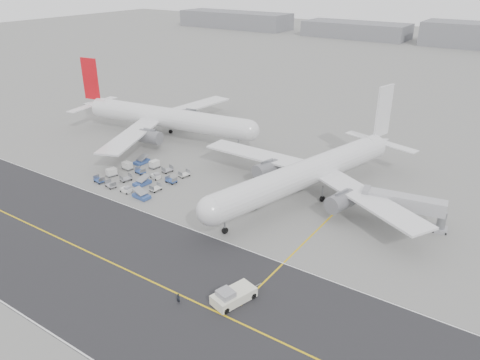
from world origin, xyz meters
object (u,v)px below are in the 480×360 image
Objects in this scene: airliner_a at (164,117)px; ground_crew_a at (178,299)px; jet_bridge at (405,204)px; pushback_tug at (233,296)px; airliner_b at (310,172)px.

airliner_a reaches higher than ground_crew_a.
jet_bridge is at bearing 61.05° from ground_crew_a.
ground_crew_a is at bearing -126.44° from pushback_tug.
ground_crew_a is at bearing -144.02° from airliner_a.
jet_bridge reaches higher than pushback_tug.
airliner_b is 42.32m from ground_crew_a.
jet_bridge is (71.19, -11.72, -1.66)m from airliner_a.
airliner_a reaches higher than jet_bridge.
airliner_b is at bearing 115.71° from pushback_tug.
airliner_b reaches higher than ground_crew_a.
jet_bridge is at bearing -107.19° from airliner_a.
airliner_a is at bearing 130.57° from ground_crew_a.
airliner_b is 38.04m from pushback_tug.
airliner_a reaches higher than airliner_b.
ground_crew_a is at bearing -75.19° from airliner_b.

